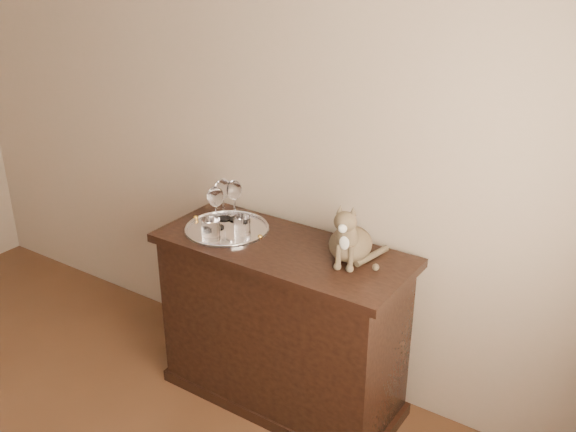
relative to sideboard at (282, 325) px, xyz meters
name	(u,v)px	position (x,y,z in m)	size (l,w,h in m)	color
wall_back	(218,105)	(-0.60, 0.31, 0.93)	(4.00, 0.10, 2.70)	tan
sideboard	(282,325)	(0.00, 0.00, 0.00)	(1.20, 0.50, 0.85)	black
tray	(227,230)	(-0.31, -0.01, 0.43)	(0.40, 0.40, 0.01)	white
wine_glass_a	(223,199)	(-0.40, 0.08, 0.54)	(0.08, 0.08, 0.21)	white
wine_glass_b	(234,200)	(-0.35, 0.10, 0.54)	(0.08, 0.08, 0.20)	white
wine_glass_d	(216,207)	(-0.36, -0.02, 0.54)	(0.08, 0.08, 0.21)	silver
tumbler_b	(211,229)	(-0.30, -0.13, 0.48)	(0.09, 0.09, 0.10)	white
tumbler_c	(242,225)	(-0.22, -0.01, 0.48)	(0.08, 0.08, 0.09)	white
cat	(351,229)	(0.31, 0.06, 0.57)	(0.29, 0.27, 0.29)	brown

